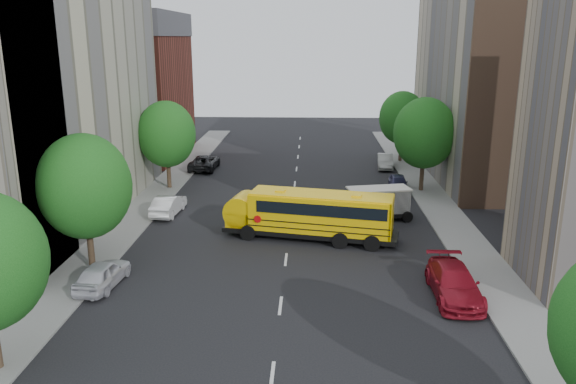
# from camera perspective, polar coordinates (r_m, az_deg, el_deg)

# --- Properties ---
(ground) EXTENTS (120.00, 120.00, 0.00)m
(ground) POSITION_cam_1_polar(r_m,az_deg,el_deg) (35.76, -0.07, -5.66)
(ground) COLOR black
(ground) RESTS_ON ground
(sidewalk_left) EXTENTS (3.00, 80.00, 0.12)m
(sidewalk_left) POSITION_cam_1_polar(r_m,az_deg,el_deg) (42.43, -15.50, -2.72)
(sidewalk_left) COLOR slate
(sidewalk_left) RESTS_ON ground
(sidewalk_right) EXTENTS (3.00, 80.00, 0.12)m
(sidewalk_right) POSITION_cam_1_polar(r_m,az_deg,el_deg) (41.65, 16.27, -3.12)
(sidewalk_right) COLOR slate
(sidewalk_right) RESTS_ON ground
(lane_markings) EXTENTS (0.15, 64.00, 0.01)m
(lane_markings) POSITION_cam_1_polar(r_m,az_deg,el_deg) (45.22, 0.47, -1.09)
(lane_markings) COLOR silver
(lane_markings) RESTS_ON ground
(building_left_cream) EXTENTS (10.00, 26.00, 20.00)m
(building_left_cream) POSITION_cam_1_polar(r_m,az_deg,el_deg) (43.96, -24.28, 10.36)
(building_left_cream) COLOR #BBB796
(building_left_cream) RESTS_ON ground
(building_left_redbrick) EXTENTS (10.00, 15.00, 13.00)m
(building_left_redbrick) POSITION_cam_1_polar(r_m,az_deg,el_deg) (64.64, -15.33, 9.25)
(building_left_redbrick) COLOR maroon
(building_left_redbrick) RESTS_ON ground
(building_right_far) EXTENTS (10.00, 22.00, 18.00)m
(building_right_far) POSITION_cam_1_polar(r_m,az_deg,el_deg) (55.98, 19.94, 10.57)
(building_right_far) COLOR tan
(building_right_far) RESTS_ON ground
(building_right_sidewall) EXTENTS (10.10, 0.30, 18.00)m
(building_right_sidewall) POSITION_cam_1_polar(r_m,az_deg,el_deg) (45.62, 24.00, 9.26)
(building_right_sidewall) COLOR brown
(building_right_sidewall) RESTS_ON ground
(street_tree_1) EXTENTS (5.12, 5.12, 7.90)m
(street_tree_1) POSITION_cam_1_polar(r_m,az_deg,el_deg) (32.82, -19.96, 0.52)
(street_tree_1) COLOR #38281C
(street_tree_1) RESTS_ON ground
(street_tree_2) EXTENTS (4.99, 4.99, 7.71)m
(street_tree_2) POSITION_cam_1_polar(r_m,az_deg,el_deg) (49.59, -12.24, 5.75)
(street_tree_2) COLOR #38281C
(street_tree_2) RESTS_ON ground
(street_tree_4) EXTENTS (5.25, 5.25, 8.10)m
(street_tree_4) POSITION_cam_1_polar(r_m,az_deg,el_deg) (48.91, 13.70, 5.83)
(street_tree_4) COLOR #38281C
(street_tree_4) RESTS_ON ground
(street_tree_5) EXTENTS (4.86, 4.86, 7.51)m
(street_tree_5) POSITION_cam_1_polar(r_m,az_deg,el_deg) (60.65, 11.53, 7.39)
(street_tree_5) COLOR #38281C
(street_tree_5) RESTS_ON ground
(school_bus) EXTENTS (11.73, 4.86, 3.23)m
(school_bus) POSITION_cam_1_polar(r_m,az_deg,el_deg) (36.75, 2.12, -2.10)
(school_bus) COLOR black
(school_bus) RESTS_ON ground
(safari_truck) EXTENTS (5.85, 3.13, 2.38)m
(safari_truck) POSITION_cam_1_polar(r_m,az_deg,el_deg) (41.15, 8.56, -1.13)
(safari_truck) COLOR black
(safari_truck) RESTS_ON ground
(parked_car_0) EXTENTS (2.12, 4.42, 1.45)m
(parked_car_0) POSITION_cam_1_polar(r_m,az_deg,el_deg) (31.73, -18.34, -7.90)
(parked_car_0) COLOR silver
(parked_car_0) RESTS_ON ground
(parked_car_1) EXTENTS (1.89, 4.57, 1.47)m
(parked_car_1) POSITION_cam_1_polar(r_m,az_deg,el_deg) (43.05, -12.06, -1.29)
(parked_car_1) COLOR white
(parked_car_1) RESTS_ON ground
(parked_car_2) EXTENTS (2.61, 5.42, 1.49)m
(parked_car_2) POSITION_cam_1_polar(r_m,az_deg,el_deg) (57.15, -8.48, 3.02)
(parked_car_2) COLOR black
(parked_car_2) RESTS_ON ground
(parked_car_3) EXTENTS (2.27, 5.51, 1.59)m
(parked_car_3) POSITION_cam_1_polar(r_m,az_deg,el_deg) (30.16, 16.51, -8.85)
(parked_car_3) COLOR maroon
(parked_car_3) RESTS_ON ground
(parked_car_4) EXTENTS (1.78, 3.94, 1.31)m
(parked_car_4) POSITION_cam_1_polar(r_m,az_deg,el_deg) (49.83, 11.12, 0.95)
(parked_car_4) COLOR #35335A
(parked_car_4) RESTS_ON ground
(parked_car_5) EXTENTS (1.88, 4.44, 1.43)m
(parked_car_5) POSITION_cam_1_polar(r_m,az_deg,el_deg) (57.91, 9.85, 3.09)
(parked_car_5) COLOR gray
(parked_car_5) RESTS_ON ground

